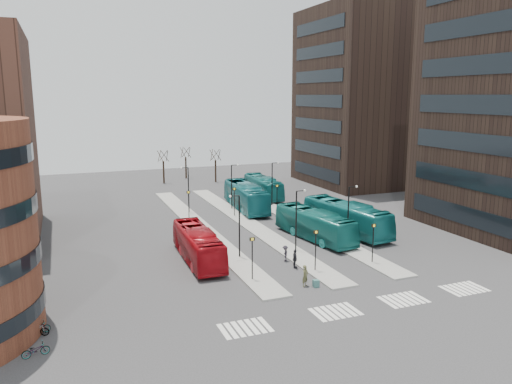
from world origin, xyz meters
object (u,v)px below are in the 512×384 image
object	(u,v)px
teal_bus_c	(346,217)
bicycle_far	(37,328)
red_bus	(198,245)
bicycle_mid	(37,330)
teal_bus_d	(263,187)
commuter_a	(205,264)
suitcase	(316,283)
commuter_c	(285,253)
bicycle_near	(36,350)
commuter_b	(295,259)
teal_bus_a	(315,225)
teal_bus_b	(246,197)
traveller	(305,276)

from	to	relation	value
teal_bus_c	bicycle_far	xyz separation A→B (m)	(-31.97, -14.06, -1.36)
red_bus	bicycle_far	xyz separation A→B (m)	(-13.68, -10.56, -1.16)
bicycle_far	bicycle_mid	bearing A→B (deg)	166.95
red_bus	teal_bus_d	xyz separation A→B (m)	(17.14, 25.62, 0.02)
commuter_a	teal_bus_d	bearing A→B (deg)	-104.61
suitcase	teal_bus_d	size ratio (longest dim) A/B	0.05
suitcase	commuter_c	world-z (taller)	commuter_c
suitcase	teal_bus_c	size ratio (longest dim) A/B	0.05
bicycle_near	bicycle_mid	distance (m)	2.74
teal_bus_c	suitcase	bearing A→B (deg)	-137.47
teal_bus_c	bicycle_mid	size ratio (longest dim) A/B	8.64
commuter_a	bicycle_near	size ratio (longest dim) A/B	1.10
commuter_b	teal_bus_c	bearing A→B (deg)	-38.86
teal_bus_d	commuter_a	bearing A→B (deg)	-117.75
teal_bus_a	commuter_b	world-z (taller)	teal_bus_a
suitcase	commuter_c	xyz separation A→B (m)	(0.40, 6.87, 0.45)
commuter_b	bicycle_near	distance (m)	22.93
red_bus	teal_bus_c	bearing A→B (deg)	12.46
teal_bus_d	commuter_b	distance (m)	32.23
commuter_c	bicycle_mid	bearing A→B (deg)	-50.35
bicycle_mid	bicycle_far	distance (m)	0.28
commuter_a	bicycle_far	distance (m)	14.99
suitcase	bicycle_far	xyz separation A→B (m)	(-20.93, -0.64, 0.12)
teal_bus_c	bicycle_mid	world-z (taller)	teal_bus_c
teal_bus_d	commuter_c	size ratio (longest dim) A/B	7.68
teal_bus_a	bicycle_near	size ratio (longest dim) A/B	7.31
red_bus	teal_bus_d	distance (m)	30.83
commuter_a	bicycle_near	bearing A→B (deg)	53.07
red_bus	teal_bus_b	xyz separation A→B (m)	(11.75, 18.69, 0.22)
traveller	commuter_a	xyz separation A→B (m)	(-6.90, 5.79, -0.02)
teal_bus_b	teal_bus_c	bearing A→B (deg)	-62.43
teal_bus_a	bicycle_mid	world-z (taller)	teal_bus_a
red_bus	bicycle_far	world-z (taller)	red_bus
suitcase	traveller	world-z (taller)	traveller
traveller	commuter_c	bearing A→B (deg)	50.52
teal_bus_b	commuter_a	world-z (taller)	teal_bus_b
red_bus	teal_bus_d	size ratio (longest dim) A/B	0.99
bicycle_mid	teal_bus_d	bearing A→B (deg)	-28.70
suitcase	red_bus	size ratio (longest dim) A/B	0.05
teal_bus_a	red_bus	bearing A→B (deg)	-178.16
red_bus	traveller	bearing A→B (deg)	-53.79
bicycle_near	bicycle_far	bearing A→B (deg)	-10.99
suitcase	red_bus	bearing A→B (deg)	129.83
suitcase	teal_bus_b	bearing A→B (deg)	84.73
red_bus	teal_bus_c	size ratio (longest dim) A/B	0.89
commuter_a	bicycle_mid	xyz separation A→B (m)	(-13.29, -7.19, -0.43)
suitcase	bicycle_near	xyz separation A→B (m)	(-20.93, -3.67, 0.12)
suitcase	commuter_b	bearing A→B (deg)	88.91
teal_bus_b	traveller	world-z (taller)	teal_bus_b
traveller	commuter_a	distance (m)	9.01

